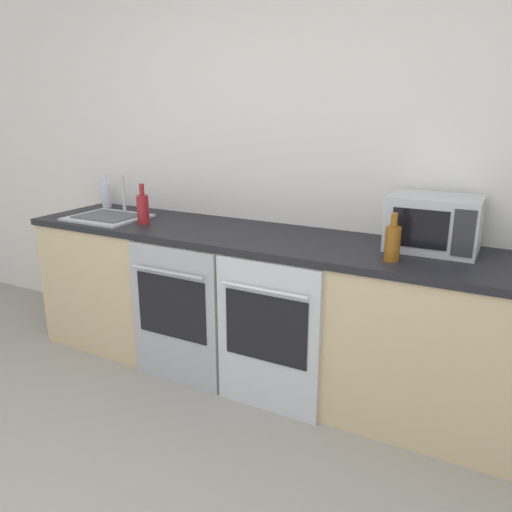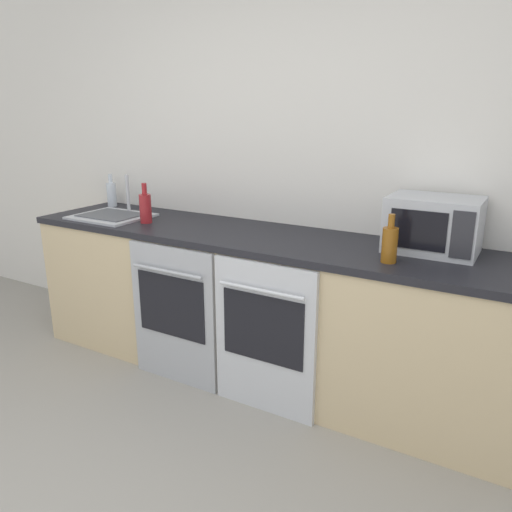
{
  "view_description": "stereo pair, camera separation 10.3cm",
  "coord_description": "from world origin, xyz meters",
  "px_view_note": "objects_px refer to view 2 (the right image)",
  "views": [
    {
      "loc": [
        1.28,
        -0.67,
        1.61
      ],
      "look_at": [
        -0.06,
        1.84,
        0.76
      ],
      "focal_mm": 35.0,
      "sensor_mm": 36.0,
      "label": 1
    },
    {
      "loc": [
        1.37,
        -0.62,
        1.61
      ],
      "look_at": [
        -0.06,
        1.84,
        0.76
      ],
      "focal_mm": 35.0,
      "sensor_mm": 36.0,
      "label": 2
    }
  ],
  "objects_px": {
    "bottle_red": "(145,207)",
    "sink": "(112,215)",
    "oven_left": "(173,315)",
    "bottle_amber": "(390,244)",
    "bottle_clear": "(112,194)",
    "microwave": "(433,225)",
    "oven_right": "(264,338)"
  },
  "relations": [
    {
      "from": "microwave",
      "to": "bottle_amber",
      "type": "distance_m",
      "value": 0.33
    },
    {
      "from": "oven_left",
      "to": "sink",
      "type": "bearing_deg",
      "value": 159.79
    },
    {
      "from": "bottle_red",
      "to": "sink",
      "type": "relative_size",
      "value": 0.53
    },
    {
      "from": "oven_left",
      "to": "bottle_red",
      "type": "xyz_separation_m",
      "value": [
        -0.4,
        0.25,
        0.57
      ]
    },
    {
      "from": "bottle_red",
      "to": "bottle_clear",
      "type": "bearing_deg",
      "value": 153.67
    },
    {
      "from": "bottle_amber",
      "to": "bottle_red",
      "type": "distance_m",
      "value": 1.6
    },
    {
      "from": "oven_left",
      "to": "bottle_red",
      "type": "relative_size",
      "value": 3.33
    },
    {
      "from": "microwave",
      "to": "bottle_red",
      "type": "xyz_separation_m",
      "value": [
        -1.73,
        -0.23,
        -0.04
      ]
    },
    {
      "from": "oven_left",
      "to": "microwave",
      "type": "height_order",
      "value": "microwave"
    },
    {
      "from": "microwave",
      "to": "bottle_red",
      "type": "bearing_deg",
      "value": -172.51
    },
    {
      "from": "oven_left",
      "to": "bottle_clear",
      "type": "bearing_deg",
      "value": 151.22
    },
    {
      "from": "oven_right",
      "to": "bottle_clear",
      "type": "relative_size",
      "value": 3.53
    },
    {
      "from": "bottle_clear",
      "to": "bottle_amber",
      "type": "bearing_deg",
      "value": -9.52
    },
    {
      "from": "bottle_amber",
      "to": "oven_left",
      "type": "bearing_deg",
      "value": -171.26
    },
    {
      "from": "oven_right",
      "to": "sink",
      "type": "relative_size",
      "value": 1.77
    },
    {
      "from": "oven_left",
      "to": "bottle_amber",
      "type": "distance_m",
      "value": 1.33
    },
    {
      "from": "oven_left",
      "to": "bottle_clear",
      "type": "distance_m",
      "value": 1.28
    },
    {
      "from": "bottle_clear",
      "to": "bottle_red",
      "type": "height_order",
      "value": "bottle_red"
    },
    {
      "from": "microwave",
      "to": "oven_left",
      "type": "bearing_deg",
      "value": -160.2
    },
    {
      "from": "bottle_amber",
      "to": "bottle_red",
      "type": "height_order",
      "value": "bottle_red"
    },
    {
      "from": "oven_left",
      "to": "sink",
      "type": "xyz_separation_m",
      "value": [
        -0.71,
        0.26,
        0.48
      ]
    },
    {
      "from": "microwave",
      "to": "bottle_clear",
      "type": "height_order",
      "value": "microwave"
    },
    {
      "from": "bottle_red",
      "to": "sink",
      "type": "xyz_separation_m",
      "value": [
        -0.31,
        0.01,
        -0.09
      ]
    },
    {
      "from": "oven_left",
      "to": "microwave",
      "type": "xyz_separation_m",
      "value": [
        1.33,
        0.48,
        0.61
      ]
    },
    {
      "from": "bottle_amber",
      "to": "sink",
      "type": "height_order",
      "value": "sink"
    },
    {
      "from": "oven_left",
      "to": "oven_right",
      "type": "bearing_deg",
      "value": 0.0
    },
    {
      "from": "microwave",
      "to": "sink",
      "type": "bearing_deg",
      "value": -173.91
    },
    {
      "from": "bottle_amber",
      "to": "sink",
      "type": "relative_size",
      "value": 0.49
    },
    {
      "from": "oven_left",
      "to": "bottle_amber",
      "type": "relative_size",
      "value": 3.62
    },
    {
      "from": "bottle_clear",
      "to": "oven_left",
      "type": "bearing_deg",
      "value": -28.78
    },
    {
      "from": "oven_right",
      "to": "bottle_clear",
      "type": "height_order",
      "value": "bottle_clear"
    },
    {
      "from": "oven_left",
      "to": "bottle_amber",
      "type": "xyz_separation_m",
      "value": [
        1.2,
        0.18,
        0.56
      ]
    }
  ]
}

